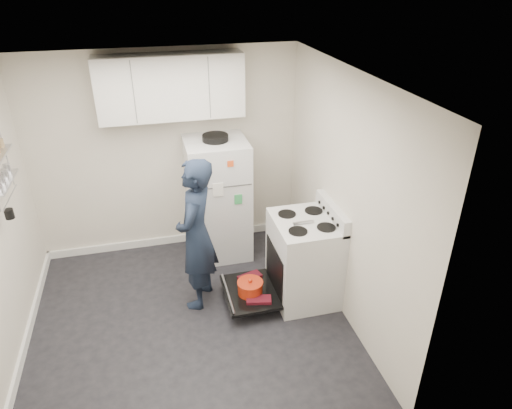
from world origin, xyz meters
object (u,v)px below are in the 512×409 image
object	(u,v)px
open_oven_door	(250,290)
refrigerator	(218,198)
electric_range	(303,260)
person	(196,235)

from	to	relation	value
open_oven_door	refrigerator	distance (m)	1.26
electric_range	open_oven_door	size ratio (longest dim) A/B	1.57
electric_range	refrigerator	world-z (taller)	refrigerator
electric_range	refrigerator	size ratio (longest dim) A/B	0.70
refrigerator	person	size ratio (longest dim) A/B	0.94
open_oven_door	person	bearing A→B (deg)	158.48
electric_range	open_oven_door	xyz separation A→B (m)	(-0.59, -0.01, -0.28)
refrigerator	person	world-z (taller)	person
person	refrigerator	bearing A→B (deg)	-179.12
electric_range	person	bearing A→B (deg)	170.21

